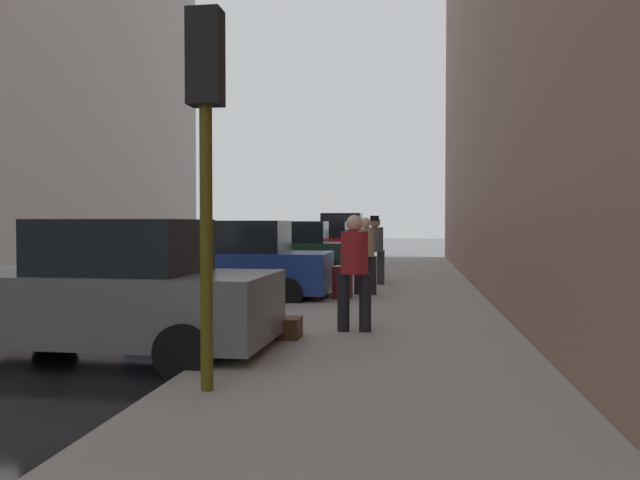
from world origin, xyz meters
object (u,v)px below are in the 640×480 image
parked_gray_coupe (112,293)px  pedestrian_in_red_jacket (354,266)px  traffic_light (206,116)px  pedestrian_in_tan_coat (365,252)px  rolling_suitcase (342,282)px  duffel_bag (289,328)px  parked_red_hatchback (322,244)px  fire_hydrant (314,283)px  parked_black_suv (339,236)px  parked_dark_green_sedan (292,251)px  pedestrian_in_jeans (376,246)px  parked_blue_sedan (235,264)px  pedestrian_with_beanie (374,246)px

parked_gray_coupe → pedestrian_in_red_jacket: size_ratio=2.48×
traffic_light → pedestrian_in_tan_coat: size_ratio=2.11×
rolling_suitcase → duffel_bag: size_ratio=2.36×
parked_red_hatchback → rolling_suitcase: 13.56m
fire_hydrant → pedestrian_in_tan_coat: bearing=49.6°
parked_black_suv → parked_red_hatchback: bearing=-90.0°
parked_dark_green_sedan → pedestrian_in_tan_coat: pedestrian_in_tan_coat is taller
traffic_light → pedestrian_in_jeans: traffic_light is taller
parked_red_hatchback → fire_hydrant: 13.87m
parked_red_hatchback → fire_hydrant: (1.80, -13.75, -0.35)m
parked_gray_coupe → parked_red_hatchback: (0.00, 18.99, 0.00)m
parked_blue_sedan → rolling_suitcase: 2.37m
parked_red_hatchback → parked_black_suv: size_ratio=0.92×
rolling_suitcase → parked_red_hatchback: bearing=99.9°
pedestrian_in_tan_coat → parked_blue_sedan: bearing=-165.1°
duffel_bag → pedestrian_with_beanie: bearing=84.4°
parked_blue_sedan → pedestrian_in_red_jacket: bearing=-53.7°
traffic_light → pedestrian_with_beanie: 10.58m
rolling_suitcase → pedestrian_in_tan_coat: bearing=59.7°
pedestrian_in_tan_coat → pedestrian_in_jeans: same height
fire_hydrant → pedestrian_in_jeans: (1.02, 4.46, 0.61)m
parked_dark_green_sedan → rolling_suitcase: size_ratio=4.07×
parked_blue_sedan → parked_red_hatchback: size_ratio=0.99×
pedestrian_in_red_jacket → duffel_bag: 1.35m
parked_red_hatchback → pedestrian_in_jeans: (2.83, -9.29, 0.26)m
pedestrian_with_beanie → rolling_suitcase: (-0.51, -2.99, -0.65)m
parked_gray_coupe → pedestrian_with_beanie: pedestrian_with_beanie is taller
parked_red_hatchback → traffic_light: (1.85, -20.77, 1.91)m
parked_black_suv → pedestrian_with_beanie: bearing=-80.4°
parked_red_hatchback → parked_gray_coupe: bearing=-90.0°
parked_gray_coupe → pedestrian_with_beanie: bearing=71.7°
parked_gray_coupe → pedestrian_in_jeans: pedestrian_in_jeans is taller
parked_blue_sedan → pedestrian_in_tan_coat: size_ratio=2.47×
parked_gray_coupe → rolling_suitcase: size_ratio=4.08×
parked_red_hatchback → pedestrian_in_red_jacket: 17.61m
traffic_light → pedestrian_in_red_jacket: traffic_light is taller
pedestrian_in_tan_coat → pedestrian_in_red_jacket: (0.18, -4.75, 0.00)m
fire_hydrant → rolling_suitcase: bearing=36.5°
pedestrian_in_tan_coat → pedestrian_in_jeans: (0.05, 3.32, 0.00)m
parked_black_suv → duffel_bag: 24.62m
parked_blue_sedan → rolling_suitcase: (2.34, -0.00, -0.36)m
parked_red_hatchback → rolling_suitcase: (2.34, -13.35, -0.36)m
parked_black_suv → pedestrian_in_red_jacket: parked_black_suv is taller
pedestrian_in_jeans → rolling_suitcase: bearing=-96.8°
parked_blue_sedan → traffic_light: (1.85, -7.43, 1.91)m
pedestrian_with_beanie → duffel_bag: size_ratio=4.04×
fire_hydrant → parked_black_suv: bearing=95.1°
parked_black_suv → rolling_suitcase: bearing=-83.3°
parked_dark_green_sedan → pedestrian_in_tan_coat: bearing=-64.6°
parked_gray_coupe → pedestrian_in_tan_coat: (2.77, 6.38, 0.26)m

